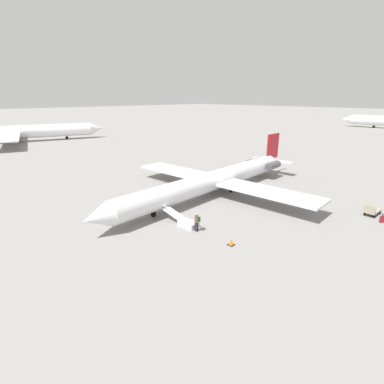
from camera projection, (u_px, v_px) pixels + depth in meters
name	position (u px, v px, depth m)	size (l,w,h in m)	color
ground_plane	(211.00, 196.00, 36.09)	(600.00, 600.00, 0.00)	gray
airplane_main	(216.00, 180.00, 36.18)	(33.28, 25.72, 6.11)	silver
airplane_far_center	(13.00, 132.00, 76.58)	(43.72, 34.19, 8.70)	white
boarding_stairs	(185.00, 222.00, 27.79)	(1.29, 4.07, 1.58)	silver
passenger	(197.00, 221.00, 26.34)	(0.36, 0.55, 1.74)	#23232D
luggage_cart	(372.00, 211.00, 30.16)	(2.23, 1.16, 1.22)	#9E937F
suitcase	(382.00, 219.00, 28.39)	(0.42, 0.38, 0.88)	maroon
traffic_cone_near_stairs	(231.00, 242.00, 24.12)	(0.51, 0.51, 0.56)	black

